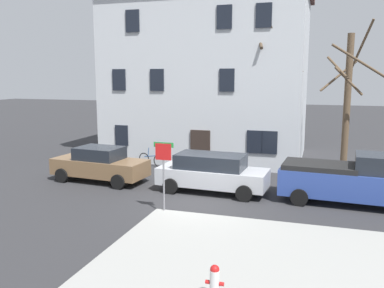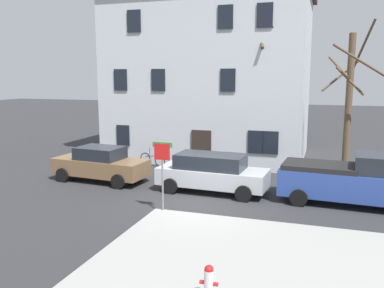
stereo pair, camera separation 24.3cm
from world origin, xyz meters
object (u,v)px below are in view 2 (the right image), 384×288
at_px(tree_bare_end, 349,99).
at_px(car_silver_wagon, 212,172).
at_px(tree_bare_far, 280,92).
at_px(pickup_truck_blue, 353,180).
at_px(street_sign_pole, 162,164).
at_px(tree_bare_mid, 194,113).
at_px(building_main, 211,62).
at_px(car_brown_sedan, 101,164).
at_px(bicycle_leaning, 153,160).
at_px(fire_hydrant, 209,281).
at_px(tree_bare_near, 178,108).

relative_size(tree_bare_end, car_silver_wagon, 1.60).
relative_size(tree_bare_far, pickup_truck_blue, 1.42).
bearing_deg(street_sign_pole, car_silver_wagon, 73.65).
bearing_deg(tree_bare_mid, tree_bare_far, -7.74).
bearing_deg(car_silver_wagon, tree_bare_mid, 114.56).
bearing_deg(tree_bare_mid, pickup_truck_blue, -36.22).
bearing_deg(building_main, tree_bare_far, -30.52).
bearing_deg(car_brown_sedan, street_sign_pole, -36.69).
bearing_deg(tree_bare_far, car_brown_sedan, -145.45).
xyz_separation_m(pickup_truck_blue, bicycle_leaning, (-10.28, 4.02, -0.63)).
height_order(building_main, tree_bare_far, building_main).
bearing_deg(tree_bare_mid, street_sign_pole, -78.81).
height_order(tree_bare_end, car_brown_sedan, tree_bare_end).
height_order(tree_bare_end, bicycle_leaning, tree_bare_end).
relative_size(tree_bare_far, fire_hydrant, 9.95).
xyz_separation_m(tree_bare_end, street_sign_pole, (-6.61, -8.53, -2.03)).
bearing_deg(street_sign_pole, pickup_truck_blue, 26.01).
bearing_deg(tree_bare_far, pickup_truck_blue, -57.97).
xyz_separation_m(tree_bare_mid, tree_bare_far, (5.07, -0.69, 1.32)).
relative_size(tree_bare_end, car_brown_sedan, 1.64).
xyz_separation_m(car_silver_wagon, fire_hydrant, (2.32, -8.63, -0.35)).
bearing_deg(street_sign_pole, car_brown_sedan, 143.31).
distance_m(tree_bare_near, tree_bare_end, 9.29).
relative_size(tree_bare_near, tree_bare_far, 0.86).
relative_size(pickup_truck_blue, street_sign_pole, 2.09).
xyz_separation_m(car_brown_sedan, bicycle_leaning, (1.04, 3.83, -0.47)).
height_order(car_brown_sedan, bicycle_leaning, car_brown_sedan).
relative_size(building_main, bicycle_leaning, 7.10).
bearing_deg(tree_bare_end, building_main, 159.34).
bearing_deg(tree_bare_near, tree_bare_end, -2.62).
xyz_separation_m(tree_bare_end, car_brown_sedan, (-11.25, -5.08, -3.06)).
xyz_separation_m(car_brown_sedan, fire_hydrant, (7.93, -8.80, -0.31)).
height_order(fire_hydrant, bicycle_leaning, bicycle_leaning).
relative_size(tree_bare_far, tree_bare_end, 1.02).
height_order(car_silver_wagon, bicycle_leaning, car_silver_wagon).
distance_m(tree_bare_mid, car_brown_sedan, 6.97).
height_order(tree_bare_far, fire_hydrant, tree_bare_far).
distance_m(tree_bare_mid, fire_hydrant, 15.92).
xyz_separation_m(tree_bare_far, tree_bare_end, (3.43, -0.31, -0.26)).
bearing_deg(pickup_truck_blue, car_silver_wagon, 179.66).
height_order(tree_bare_mid, car_silver_wagon, tree_bare_mid).
height_order(tree_bare_end, pickup_truck_blue, tree_bare_end).
distance_m(building_main, car_silver_wagon, 9.94).
distance_m(fire_hydrant, bicycle_leaning, 14.38).
height_order(pickup_truck_blue, bicycle_leaning, pickup_truck_blue).
relative_size(tree_bare_far, bicycle_leaning, 4.63).
bearing_deg(tree_bare_mid, tree_bare_end, -6.74).
xyz_separation_m(tree_bare_mid, car_brown_sedan, (-2.75, -6.08, -2.00)).
bearing_deg(pickup_truck_blue, building_main, 134.30).
relative_size(building_main, tree_bare_end, 1.56).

